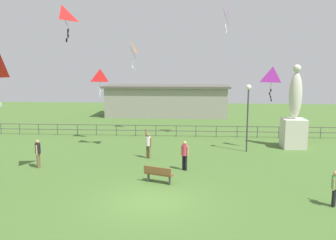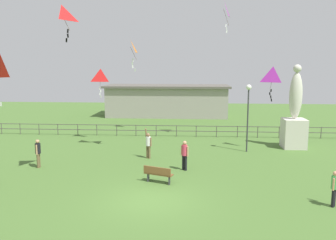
{
  "view_description": "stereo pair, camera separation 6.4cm",
  "coord_description": "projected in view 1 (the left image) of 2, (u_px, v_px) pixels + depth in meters",
  "views": [
    {
      "loc": [
        1.76,
        -14.56,
        5.9
      ],
      "look_at": [
        0.35,
        6.57,
        2.56
      ],
      "focal_mm": 37.31,
      "sensor_mm": 36.0,
      "label": 1
    },
    {
      "loc": [
        1.82,
        -14.56,
        5.9
      ],
      "look_at": [
        0.35,
        6.57,
        2.56
      ],
      "focal_mm": 37.31,
      "sensor_mm": 36.0,
      "label": 2
    }
  ],
  "objects": [
    {
      "name": "person_0",
      "position": [
        185.0,
        153.0,
        19.67
      ],
      "size": [
        0.44,
        0.34,
        1.7
      ],
      "color": "black",
      "rests_on": "ground_plane"
    },
    {
      "name": "pavilion_building",
      "position": [
        167.0,
        100.0,
        40.8
      ],
      "size": [
        14.29,
        5.39,
        3.6
      ],
      "color": "gray",
      "rests_on": "ground_plane"
    },
    {
      "name": "kite_1",
      "position": [
        100.0,
        76.0,
        26.94
      ],
      "size": [
        1.04,
        0.52,
        2.24
      ],
      "color": "red"
    },
    {
      "name": "kite_3",
      "position": [
        130.0,
        48.0,
        23.15
      ],
      "size": [
        0.66,
        0.74,
        2.08
      ],
      "color": "orange"
    },
    {
      "name": "park_bench",
      "position": [
        158.0,
        174.0,
        17.62
      ],
      "size": [
        1.55,
        0.92,
        0.85
      ],
      "color": "brown",
      "rests_on": "ground_plane"
    },
    {
      "name": "kite_6",
      "position": [
        223.0,
        9.0,
        26.49
      ],
      "size": [
        0.75,
        0.96,
        2.45
      ],
      "color": "#B22DB2"
    },
    {
      "name": "person_2",
      "position": [
        148.0,
        144.0,
        22.19
      ],
      "size": [
        0.46,
        0.38,
        1.92
      ],
      "color": "brown",
      "rests_on": "ground_plane"
    },
    {
      "name": "waterfront_railing",
      "position": [
        166.0,
        129.0,
        29.11
      ],
      "size": [
        36.01,
        0.06,
        0.95
      ],
      "color": "#4C4742",
      "rests_on": "ground_plane"
    },
    {
      "name": "kite_2",
      "position": [
        273.0,
        76.0,
        23.85
      ],
      "size": [
        1.14,
        0.95,
        2.37
      ],
      "color": "#B22DB2"
    },
    {
      "name": "person_1",
      "position": [
        38.0,
        152.0,
        20.16
      ],
      "size": [
        0.31,
        0.5,
        1.67
      ],
      "color": "brown",
      "rests_on": "ground_plane"
    },
    {
      "name": "person_3",
      "position": [
        335.0,
        186.0,
        14.59
      ],
      "size": [
        0.4,
        0.41,
        1.82
      ],
      "color": "black",
      "rests_on": "ground_plane"
    },
    {
      "name": "kite_5",
      "position": [
        62.0,
        15.0,
        16.98
      ],
      "size": [
        0.86,
        1.1,
        1.74
      ],
      "color": "red"
    },
    {
      "name": "lamppost",
      "position": [
        248.0,
        103.0,
        23.58
      ],
      "size": [
        0.36,
        0.36,
        4.62
      ],
      "color": "#38383D",
      "rests_on": "ground_plane"
    },
    {
      "name": "statue_monument",
      "position": [
        294.0,
        121.0,
        24.95
      ],
      "size": [
        1.57,
        1.57,
        5.95
      ],
      "color": "beige",
      "rests_on": "ground_plane"
    },
    {
      "name": "ground_plane",
      "position": [
        150.0,
        200.0,
        15.39
      ],
      "size": [
        80.0,
        80.0,
        0.0
      ],
      "primitive_type": "plane",
      "color": "#476B2D"
    }
  ]
}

